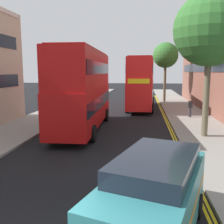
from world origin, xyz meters
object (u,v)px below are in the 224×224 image
at_px(double_decker_bus_away, 83,88).
at_px(pedestrian_far, 190,108).
at_px(taxi_minivan, 153,199).
at_px(double_decker_bus_oncoming, 142,82).

xyz_separation_m(double_decker_bus_away, pedestrian_far, (8.43, 5.42, -2.04)).
relative_size(taxi_minivan, pedestrian_far, 3.18).
height_order(double_decker_bus_away, taxi_minivan, double_decker_bus_away).
height_order(double_decker_bus_oncoming, pedestrian_far, double_decker_bus_oncoming).
height_order(double_decker_bus_away, double_decker_bus_oncoming, same).
bearing_deg(double_decker_bus_oncoming, pedestrian_far, -52.56).
height_order(double_decker_bus_oncoming, taxi_minivan, double_decker_bus_oncoming).
distance_m(double_decker_bus_away, double_decker_bus_oncoming, 11.87).
relative_size(double_decker_bus_away, pedestrian_far, 6.71).
relative_size(double_decker_bus_away, double_decker_bus_oncoming, 1.00).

